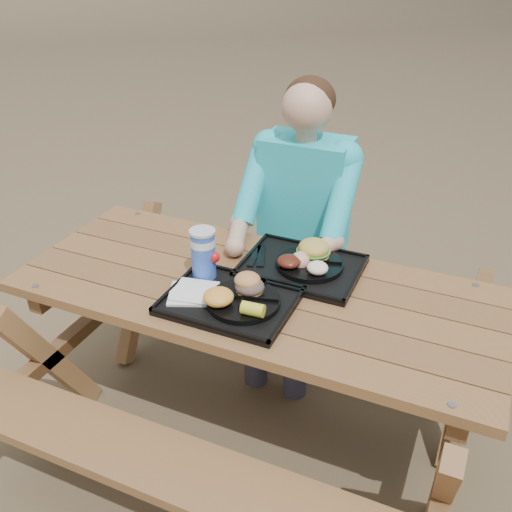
% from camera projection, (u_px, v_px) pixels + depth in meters
% --- Properties ---
extents(ground, '(60.00, 60.00, 0.00)m').
position_uv_depth(ground, '(256.00, 428.00, 2.50)').
color(ground, '#999999').
rests_on(ground, ground).
extents(picnic_table, '(1.80, 1.49, 0.75)m').
position_uv_depth(picnic_table, '(256.00, 363.00, 2.31)').
color(picnic_table, '#999999').
rests_on(picnic_table, ground).
extents(tray_near, '(0.45, 0.35, 0.02)m').
position_uv_depth(tray_near, '(230.00, 301.00, 2.02)').
color(tray_near, black).
rests_on(tray_near, picnic_table).
extents(tray_far, '(0.45, 0.35, 0.02)m').
position_uv_depth(tray_far, '(301.00, 268.00, 2.21)').
color(tray_far, black).
rests_on(tray_far, picnic_table).
extents(plate_near, '(0.26, 0.26, 0.02)m').
position_uv_depth(plate_near, '(244.00, 301.00, 1.99)').
color(plate_near, black).
rests_on(plate_near, tray_near).
extents(plate_far, '(0.26, 0.26, 0.02)m').
position_uv_depth(plate_far, '(310.00, 264.00, 2.20)').
color(plate_far, black).
rests_on(plate_far, tray_far).
extents(napkin_stack, '(0.20, 0.20, 0.02)m').
position_uv_depth(napkin_stack, '(191.00, 293.00, 2.03)').
color(napkin_stack, silver).
rests_on(napkin_stack, tray_near).
extents(soda_cup, '(0.09, 0.09, 0.18)m').
position_uv_depth(soda_cup, '(203.00, 255.00, 2.10)').
color(soda_cup, '#1843BA').
rests_on(soda_cup, tray_near).
extents(condiment_bbq, '(0.05, 0.05, 0.03)m').
position_uv_depth(condiment_bbq, '(247.00, 280.00, 2.10)').
color(condiment_bbq, black).
rests_on(condiment_bbq, tray_near).
extents(condiment_mustard, '(0.04, 0.04, 0.03)m').
position_uv_depth(condiment_mustard, '(261.00, 284.00, 2.08)').
color(condiment_mustard, gold).
rests_on(condiment_mustard, tray_near).
extents(sandwich, '(0.10, 0.10, 0.10)m').
position_uv_depth(sandwich, '(250.00, 279.00, 2.00)').
color(sandwich, '#C08044').
rests_on(sandwich, plate_near).
extents(mac_cheese, '(0.11, 0.11, 0.05)m').
position_uv_depth(mac_cheese, '(218.00, 297.00, 1.94)').
color(mac_cheese, gold).
rests_on(mac_cheese, plate_near).
extents(corn_cob, '(0.08, 0.08, 0.05)m').
position_uv_depth(corn_cob, '(253.00, 309.00, 1.89)').
color(corn_cob, yellow).
rests_on(corn_cob, plate_near).
extents(cutlery_far, '(0.09, 0.17, 0.01)m').
position_uv_depth(cutlery_far, '(261.00, 256.00, 2.27)').
color(cutlery_far, black).
rests_on(cutlery_far, tray_far).
extents(burger, '(0.12, 0.12, 0.11)m').
position_uv_depth(burger, '(314.00, 244.00, 2.20)').
color(burger, gold).
rests_on(burger, plate_far).
extents(baked_beans, '(0.09, 0.09, 0.04)m').
position_uv_depth(baked_beans, '(289.00, 261.00, 2.16)').
color(baked_beans, '#541C10').
rests_on(baked_beans, plate_far).
extents(potato_salad, '(0.08, 0.08, 0.04)m').
position_uv_depth(potato_salad, '(318.00, 268.00, 2.12)').
color(potato_salad, white).
rests_on(potato_salad, plate_far).
extents(diner, '(0.48, 0.84, 1.28)m').
position_uv_depth(diner, '(302.00, 241.00, 2.65)').
color(diner, teal).
rests_on(diner, ground).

